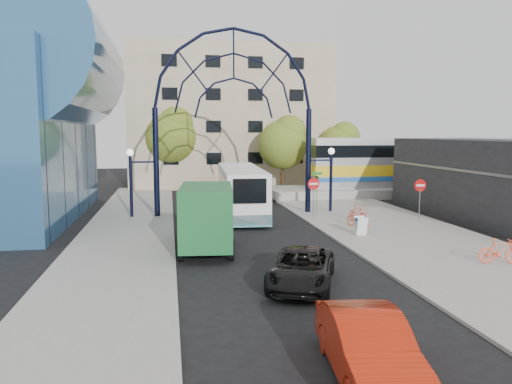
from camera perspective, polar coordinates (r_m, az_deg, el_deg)
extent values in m
plane|color=black|center=(19.52, 2.92, -9.42)|extent=(120.00, 120.00, 0.00)
cube|color=gray|center=(25.95, 18.45, -5.53)|extent=(8.00, 56.00, 0.12)
cube|color=gray|center=(24.97, -15.05, -5.90)|extent=(5.00, 50.00, 0.12)
cylinder|color=black|center=(32.34, -11.34, 3.23)|extent=(0.36, 0.36, 7.00)
cylinder|color=black|center=(33.61, 6.00, 3.46)|extent=(0.36, 0.36, 7.00)
cylinder|color=black|center=(32.54, -14.09, 0.53)|extent=(0.20, 0.20, 4.00)
cylinder|color=black|center=(34.20, 8.54, 0.95)|extent=(0.20, 0.20, 4.00)
sphere|color=white|center=(32.38, -14.21, 4.40)|extent=(0.44, 0.44, 0.44)
sphere|color=white|center=(34.04, 8.61, 4.64)|extent=(0.44, 0.44, 0.44)
cylinder|color=slate|center=(31.86, 6.58, -0.86)|extent=(0.06, 0.06, 2.20)
cylinder|color=red|center=(31.74, 6.61, 0.93)|extent=(0.80, 0.04, 0.80)
cube|color=white|center=(31.71, 6.62, 0.93)|extent=(0.55, 0.02, 0.12)
cylinder|color=slate|center=(32.37, 18.19, -1.04)|extent=(0.06, 0.06, 2.20)
cylinder|color=red|center=(32.25, 18.26, 0.73)|extent=(0.76, 0.04, 0.76)
cube|color=white|center=(32.22, 18.28, 0.72)|extent=(0.55, 0.02, 0.12)
cylinder|color=slate|center=(32.50, 6.97, -0.18)|extent=(0.05, 0.05, 2.80)
cube|color=#146626|center=(32.37, 7.00, 2.11)|extent=(0.70, 0.03, 0.18)
cube|color=#146626|center=(32.39, 6.99, 1.67)|extent=(0.03, 0.70, 0.18)
cube|color=white|center=(26.43, 12.05, -3.87)|extent=(0.55, 0.26, 0.99)
cube|color=white|center=(26.75, 11.77, -3.74)|extent=(0.55, 0.26, 0.99)
cube|color=#1E59A5|center=(26.53, 11.92, -3.10)|extent=(0.55, 0.42, 0.14)
cylinder|color=#2E5F8E|center=(34.47, -23.63, 13.84)|extent=(9.00, 16.00, 9.00)
cube|color=black|center=(34.86, 25.54, 1.30)|extent=(6.00, 16.00, 5.00)
cube|color=tan|center=(53.65, -3.30, 8.48)|extent=(20.00, 12.00, 14.00)
cube|color=gray|center=(47.24, 20.97, 0.24)|extent=(32.00, 5.00, 0.80)
cube|color=#B7B7BC|center=(47.04, 21.10, 3.26)|extent=(25.00, 3.00, 4.20)
cube|color=gold|center=(47.08, 21.07, 2.53)|extent=(25.10, 3.05, 0.90)
cube|color=black|center=(47.00, 21.15, 4.48)|extent=(25.05, 3.05, 1.00)
cube|color=#1E59A5|center=(47.13, 21.03, 1.69)|extent=(25.10, 3.05, 0.35)
cylinder|color=#382314|center=(45.62, 3.05, 1.55)|extent=(0.36, 0.36, 2.52)
sphere|color=#476119|center=(45.44, 3.08, 5.42)|extent=(4.48, 4.48, 4.48)
sphere|color=#476119|center=(45.25, 3.79, 6.83)|extent=(3.08, 3.08, 3.08)
cylinder|color=#382314|center=(48.44, -9.64, 1.98)|extent=(0.36, 0.36, 2.88)
sphere|color=#476119|center=(48.27, -9.73, 6.15)|extent=(5.12, 5.12, 5.12)
sphere|color=#476119|center=(47.98, -9.16, 7.69)|extent=(3.52, 3.52, 3.52)
cylinder|color=#382314|center=(49.20, 9.36, 1.75)|extent=(0.36, 0.36, 2.34)
sphere|color=#476119|center=(49.04, 9.42, 5.08)|extent=(4.16, 4.16, 4.16)
sphere|color=#476119|center=(48.90, 10.12, 6.28)|extent=(2.86, 2.86, 2.86)
cube|color=white|center=(33.17, -1.71, 0.34)|extent=(3.13, 11.36, 2.83)
cube|color=#4F9CB1|center=(33.32, -1.71, -1.66)|extent=(3.16, 11.37, 0.68)
cube|color=black|center=(33.10, -1.72, 1.35)|extent=(3.17, 11.14, 0.88)
cube|color=black|center=(27.48, -0.71, 0.12)|extent=(1.85, 0.24, 1.37)
cube|color=black|center=(38.70, -2.42, 1.06)|extent=(2.35, 0.31, 1.56)
cylinder|color=black|center=(36.69, -4.07, -1.00)|extent=(0.33, 0.95, 0.94)
cylinder|color=black|center=(36.88, -0.29, -0.94)|extent=(0.33, 0.95, 0.94)
cylinder|color=black|center=(29.15, -3.39, -3.04)|extent=(0.33, 0.95, 0.94)
cylinder|color=black|center=(29.38, 1.36, -2.95)|extent=(0.33, 0.95, 0.94)
cube|color=black|center=(25.30, -5.52, -3.28)|extent=(2.37, 2.45, 2.06)
cube|color=black|center=(26.34, -5.48, -1.94)|extent=(1.88, 0.27, 0.94)
cube|color=#19602E|center=(22.40, -5.68, -2.65)|extent=(2.66, 4.51, 2.63)
cylinder|color=black|center=(25.18, -7.98, -4.71)|extent=(0.33, 0.92, 0.90)
cylinder|color=black|center=(25.13, -3.05, -4.67)|extent=(0.33, 0.92, 0.90)
cylinder|color=black|center=(21.62, -8.59, -6.65)|extent=(0.33, 0.92, 0.90)
cylinder|color=black|center=(21.56, -2.82, -6.61)|extent=(0.33, 0.92, 0.90)
imported|color=black|center=(18.09, 5.25, -8.63)|extent=(3.69, 5.12, 1.30)
imported|color=#AB1F0A|center=(11.81, 12.73, -16.90)|extent=(2.05, 4.67, 1.49)
imported|color=#DC4F2C|center=(28.67, 11.58, -3.06)|extent=(1.20, 1.94, 0.96)
imported|color=#E2502D|center=(30.41, 11.53, -2.45)|extent=(0.91, 1.76, 1.02)
imported|color=#FF5633|center=(22.83, 26.15, -6.07)|extent=(1.80, 0.91, 1.04)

